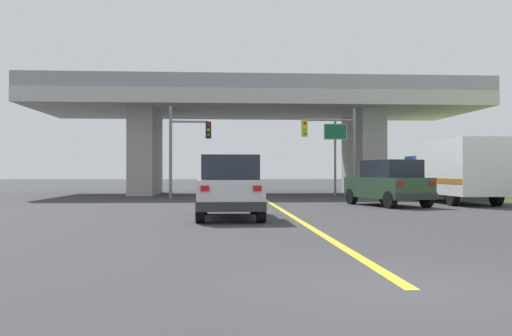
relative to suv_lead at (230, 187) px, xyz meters
The scene contains 10 objects.
ground 20.29m from the suv_lead, 84.00° to the left, with size 160.00×160.00×0.00m, color #353538.
overpass_bridge 20.69m from the suv_lead, 84.00° to the left, with size 29.22×10.39×7.40m.
lane_divider_stripe 3.78m from the suv_lead, 54.40° to the left, with size 0.20×28.15×0.01m, color yellow.
suv_lead is the anchor object (origin of this frame).
suv_crossing 9.38m from the suv_lead, 40.86° to the left, with size 3.06×4.77×2.02m.
box_truck 13.69m from the suv_lead, 36.72° to the left, with size 2.33×7.51×3.00m.
traffic_signal_nearside 15.10m from the suv_lead, 65.09° to the left, with size 3.12×0.36×5.14m.
traffic_signal_farside 14.35m from the suv_lead, 99.51° to the left, with size 2.40×0.36×5.25m.
highway_sign 18.16m from the suv_lead, 67.42° to the left, with size 1.45×0.17×4.69m.
semi_truck_distant 40.55m from the suv_lead, 90.75° to the left, with size 2.33×6.98×3.00m.
Camera 1 is at (-2.43, -6.91, 1.49)m, focal length 39.20 mm.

